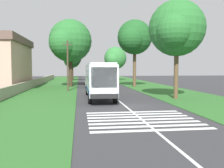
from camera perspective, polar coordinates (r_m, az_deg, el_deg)
name	(u,v)px	position (r m, az deg, el deg)	size (l,w,h in m)	color
ground	(125,106)	(21.60, 2.94, -4.96)	(160.00, 160.00, 0.00)	#333335
grass_verge_left	(49,91)	(36.39, -14.34, -1.51)	(120.00, 8.00, 0.04)	#2D6628
grass_verge_right	(160,89)	(38.11, 10.97, -1.23)	(120.00, 8.00, 0.04)	#2D6628
centre_line	(106,90)	(36.35, -1.39, -1.43)	(110.00, 0.16, 0.01)	silver
coach_bus	(99,78)	(26.42, -3.01, 1.30)	(11.16, 2.62, 3.73)	silver
zebra_crossing	(142,120)	(15.90, 6.88, -8.11)	(5.85, 6.80, 0.01)	silver
trailing_car_0	(90,83)	(42.42, -5.00, 0.19)	(4.30, 1.78, 1.43)	#B7A893
trailing_car_1	(90,81)	(50.46, -5.01, 0.75)	(4.30, 1.78, 1.43)	silver
trailing_car_2	(103,79)	(60.56, -2.06, 1.25)	(4.30, 1.78, 1.43)	#B21E1E
trailing_minibus_0	(101,74)	(67.94, -2.53, 2.26)	(6.00, 2.14, 2.53)	#CC4C33
roadside_tree_left_0	(72,60)	(83.47, -9.20, 5.35)	(6.41, 5.32, 8.45)	#4C3826
roadside_tree_left_1	(69,42)	(43.97, -9.75, 9.40)	(9.04, 7.30, 11.51)	#3D2D1E
roadside_tree_left_2	(72,58)	(64.61, -9.18, 5.82)	(5.32, 4.57, 8.07)	#3D2D1E
roadside_tree_right_0	(134,38)	(43.00, 4.99, 10.42)	(7.17, 5.89, 11.39)	brown
roadside_tree_right_1	(175,30)	(27.17, 14.28, 11.91)	(6.91, 5.79, 10.21)	brown
roadside_tree_right_2	(115,59)	(64.90, 0.65, 5.86)	(6.58, 5.82, 8.71)	brown
utility_pole	(68,65)	(35.08, -10.13, 4.36)	(0.24, 1.40, 7.02)	#473828
roadside_wall	(31,84)	(41.79, -18.18, -0.06)	(70.00, 0.40, 1.22)	#9E937F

